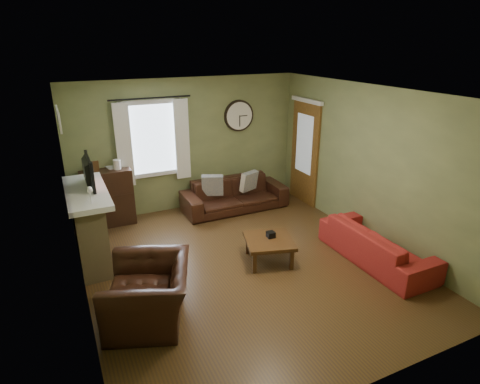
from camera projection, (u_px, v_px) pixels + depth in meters
name	position (u px, v px, depth m)	size (l,w,h in m)	color
floor	(245.00, 265.00, 6.20)	(4.60, 5.20, 0.00)	#4B3319
ceiling	(246.00, 93.00, 5.27)	(4.60, 5.20, 0.00)	white
wall_left	(74.00, 214.00, 4.81)	(0.00, 5.20, 2.60)	olive
wall_right	(370.00, 165.00, 6.65)	(0.00, 5.20, 2.60)	olive
wall_back	(188.00, 145.00, 7.93)	(4.60, 0.00, 2.60)	olive
wall_front	(375.00, 277.00, 3.54)	(4.60, 0.00, 2.60)	olive
fireplace	(89.00, 229.00, 6.13)	(0.40, 1.40, 1.10)	tan
firebox	(104.00, 241.00, 6.30)	(0.04, 0.60, 0.55)	black
mantel	(86.00, 192.00, 5.93)	(0.58, 1.60, 0.08)	white
tv	(85.00, 176.00, 5.99)	(0.60, 0.08, 0.35)	black
tv_screen	(90.00, 171.00, 6.00)	(0.02, 0.62, 0.36)	#994C3F
medallion_left	(60.00, 123.00, 5.16)	(0.28, 0.28, 0.03)	white
medallion_mid	(59.00, 119.00, 5.45)	(0.28, 0.28, 0.03)	white
medallion_right	(58.00, 115.00, 5.75)	(0.28, 0.28, 0.03)	white
window_pane	(152.00, 139.00, 7.56)	(1.00, 0.02, 1.30)	silver
curtain_rod	(150.00, 98.00, 7.20)	(0.03, 0.03, 1.50)	black
curtain_left	(124.00, 146.00, 7.27)	(0.28, 0.04, 1.55)	white
curtain_right	(182.00, 140.00, 7.71)	(0.28, 0.04, 1.55)	white
wall_clock	(239.00, 116.00, 8.15)	(0.64, 0.06, 0.64)	white
door	(305.00, 153.00, 8.29)	(0.05, 0.90, 2.10)	brown
bookshelf	(108.00, 198.00, 7.37)	(0.89, 0.38, 1.06)	black
book	(107.00, 174.00, 7.33)	(0.18, 0.24, 0.02)	#462A13
sofa_brown	(234.00, 195.00, 8.14)	(2.11, 0.82, 0.61)	black
pillow_left	(249.00, 181.00, 8.18)	(0.40, 0.12, 0.40)	gray
pillow_right	(213.00, 185.00, 7.95)	(0.42, 0.13, 0.42)	gray
sofa_red	(376.00, 244.00, 6.22)	(1.95, 0.76, 0.57)	maroon
armchair	(149.00, 293.00, 4.89)	(1.13, 0.98, 0.73)	black
coffee_table	(269.00, 250.00, 6.24)	(0.71, 0.71, 0.38)	#462A13
tissue_box	(271.00, 236.00, 6.23)	(0.12, 0.12, 0.09)	black
wine_glass_a	(91.00, 196.00, 5.40)	(0.08, 0.08, 0.22)	white
wine_glass_b	(90.00, 194.00, 5.46)	(0.07, 0.07, 0.21)	white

